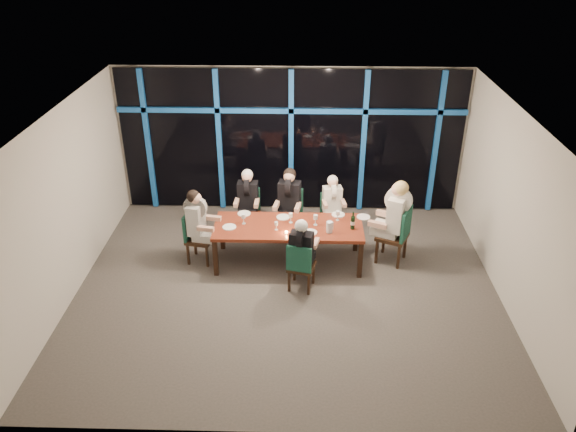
{
  "coord_description": "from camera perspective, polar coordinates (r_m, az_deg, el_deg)",
  "views": [
    {
      "loc": [
        0.23,
        -7.74,
        5.55
      ],
      "look_at": [
        0.0,
        0.6,
        1.05
      ],
      "focal_mm": 35.0,
      "sensor_mm": 36.0,
      "label": 1
    }
  ],
  "objects": [
    {
      "name": "diner_near_mid",
      "position": [
        9.07,
        1.42,
        -2.82
      ],
      "size": [
        0.51,
        0.61,
        0.88
      ],
      "rotation": [
        0.0,
        0.0,
        2.89
      ],
      "color": "black",
      "rests_on": "ground"
    },
    {
      "name": "diner_far_right",
      "position": [
        10.65,
        4.54,
        1.87
      ],
      "size": [
        0.46,
        0.56,
        0.83
      ],
      "rotation": [
        0.0,
        0.0,
        0.15
      ],
      "color": "white",
      "rests_on": "ground"
    },
    {
      "name": "wine_bottle",
      "position": [
        9.71,
        6.6,
        -0.66
      ],
      "size": [
        0.07,
        0.07,
        0.32
      ],
      "rotation": [
        0.0,
        0.0,
        0.12
      ],
      "color": "black",
      "rests_on": "dining_table"
    },
    {
      "name": "water_pitcher",
      "position": [
        9.58,
        4.23,
        -1.12
      ],
      "size": [
        0.12,
        0.11,
        0.2
      ],
      "rotation": [
        0.0,
        0.0,
        -0.19
      ],
      "color": "silver",
      "rests_on": "dining_table"
    },
    {
      "name": "wine_glass_b",
      "position": [
        9.84,
        0.28,
        0.01
      ],
      "size": [
        0.07,
        0.07,
        0.18
      ],
      "color": "silver",
      "rests_on": "dining_table"
    },
    {
      "name": "chair_far_mid",
      "position": [
        10.72,
        0.2,
        0.53
      ],
      "size": [
        0.53,
        0.53,
        0.98
      ],
      "rotation": [
        0.0,
        0.0,
        -0.17
      ],
      "color": "black",
      "rests_on": "ground"
    },
    {
      "name": "chair_end_left",
      "position": [
        10.11,
        -9.41,
        -1.84
      ],
      "size": [
        0.52,
        0.52,
        0.96
      ],
      "rotation": [
        0.0,
        0.0,
        1.39
      ],
      "color": "black",
      "rests_on": "ground"
    },
    {
      "name": "room",
      "position": [
        8.51,
        -0.11,
        3.86
      ],
      "size": [
        7.04,
        7.0,
        3.02
      ],
      "color": "#5A544F",
      "rests_on": "ground"
    },
    {
      "name": "wine_glass_d",
      "position": [
        9.83,
        -4.54,
        -0.07
      ],
      "size": [
        0.07,
        0.07,
        0.19
      ],
      "color": "silver",
      "rests_on": "dining_table"
    },
    {
      "name": "chair_near_mid",
      "position": [
        9.2,
        1.27,
        -4.96
      ],
      "size": [
        0.51,
        0.51,
        0.9
      ],
      "rotation": [
        0.0,
        0.0,
        2.89
      ],
      "color": "black",
      "rests_on": "ground"
    },
    {
      "name": "diner_far_mid",
      "position": [
        10.47,
        0.11,
        2.21
      ],
      "size": [
        0.53,
        0.65,
        0.96
      ],
      "rotation": [
        0.0,
        0.0,
        -0.17
      ],
      "color": "black",
      "rests_on": "ground"
    },
    {
      "name": "dining_table",
      "position": [
        9.83,
        0.03,
        -1.33
      ],
      "size": [
        2.6,
        1.0,
        0.75
      ],
      "color": "maroon",
      "rests_on": "ground"
    },
    {
      "name": "plate_end_left",
      "position": [
        9.8,
        -5.98,
        -1.12
      ],
      "size": [
        0.24,
        0.24,
        0.01
      ],
      "primitive_type": "cylinder",
      "color": "white",
      "rests_on": "dining_table"
    },
    {
      "name": "wine_glass_c",
      "position": [
        9.77,
        2.82,
        -0.18
      ],
      "size": [
        0.08,
        0.08,
        0.2
      ],
      "color": "silver",
      "rests_on": "dining_table"
    },
    {
      "name": "wine_glass_e",
      "position": [
        9.95,
        5.08,
        0.25
      ],
      "size": [
        0.07,
        0.07,
        0.18
      ],
      "color": "white",
      "rests_on": "dining_table"
    },
    {
      "name": "tea_light",
      "position": [
        9.57,
        -0.17,
        -1.67
      ],
      "size": [
        0.05,
        0.05,
        0.03
      ],
      "primitive_type": "cylinder",
      "color": "#FDA24B",
      "rests_on": "dining_table"
    },
    {
      "name": "diner_end_right",
      "position": [
        9.89,
        10.84,
        0.61
      ],
      "size": [
        0.74,
        0.69,
        1.06
      ],
      "rotation": [
        0.0,
        0.0,
        4.28
      ],
      "color": "white",
      "rests_on": "ground"
    },
    {
      "name": "plate_near_mid",
      "position": [
        9.59,
        2.27,
        -1.66
      ],
      "size": [
        0.24,
        0.24,
        0.01
      ],
      "primitive_type": "cylinder",
      "color": "white",
      "rests_on": "dining_table"
    },
    {
      "name": "plate_far_right",
      "position": [
        10.19,
        5.12,
        0.15
      ],
      "size": [
        0.24,
        0.24,
        0.01
      ],
      "primitive_type": "cylinder",
      "color": "white",
      "rests_on": "dining_table"
    },
    {
      "name": "diner_end_left",
      "position": [
        9.9,
        -9.14,
        0.01
      ],
      "size": [
        0.63,
        0.52,
        0.93
      ],
      "rotation": [
        0.0,
        0.0,
        1.39
      ],
      "color": "black",
      "rests_on": "ground"
    },
    {
      "name": "plate_far_mid",
      "position": [
        10.06,
        -0.51,
        -0.11
      ],
      "size": [
        0.24,
        0.24,
        0.01
      ],
      "primitive_type": "cylinder",
      "color": "white",
      "rests_on": "dining_table"
    },
    {
      "name": "chair_end_right",
      "position": [
        10.07,
        11.12,
        -1.65
      ],
      "size": [
        0.67,
        0.67,
        1.08
      ],
      "rotation": [
        0.0,
        0.0,
        4.28
      ],
      "color": "black",
      "rests_on": "ground"
    },
    {
      "name": "chair_far_right",
      "position": [
        10.87,
        4.4,
        0.42
      ],
      "size": [
        0.45,
        0.45,
        0.86
      ],
      "rotation": [
        0.0,
        0.0,
        0.15
      ],
      "color": "black",
      "rests_on": "ground"
    },
    {
      "name": "chair_far_left",
      "position": [
        10.89,
        -4.01,
        0.72
      ],
      "size": [
        0.44,
        0.44,
        0.92
      ],
      "rotation": [
        0.0,
        0.0,
        -0.03
      ],
      "color": "black",
      "rests_on": "ground"
    },
    {
      "name": "plate_end_right",
      "position": [
        10.15,
        7.33,
        -0.09
      ],
      "size": [
        0.24,
        0.24,
        0.01
      ],
      "primitive_type": "cylinder",
      "color": "white",
      "rests_on": "dining_table"
    },
    {
      "name": "window_wall",
      "position": [
        11.4,
        0.38,
        7.8
      ],
      "size": [
        6.86,
        0.43,
        2.94
      ],
      "color": "black",
      "rests_on": "ground"
    },
    {
      "name": "diner_far_left",
      "position": [
        10.65,
        -4.13,
        2.28
      ],
      "size": [
        0.47,
        0.58,
        0.9
      ],
      "rotation": [
        0.0,
        0.0,
        -0.03
      ],
      "color": "black",
      "rests_on": "ground"
    },
    {
      "name": "plate_far_left",
      "position": [
        10.21,
        -4.49,
        0.25
      ],
      "size": [
        0.24,
        0.24,
        0.01
      ],
      "primitive_type": "cylinder",
      "color": "white",
      "rests_on": "dining_table"
    },
    {
      "name": "wine_glass_a",
      "position": [
        9.62,
        -1.21,
        -0.82
      ],
      "size": [
        0.06,
        0.06,
        0.16
      ],
      "color": "silver",
      "rests_on": "dining_table"
    }
  ]
}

